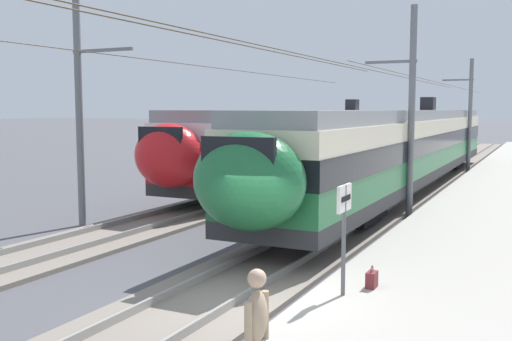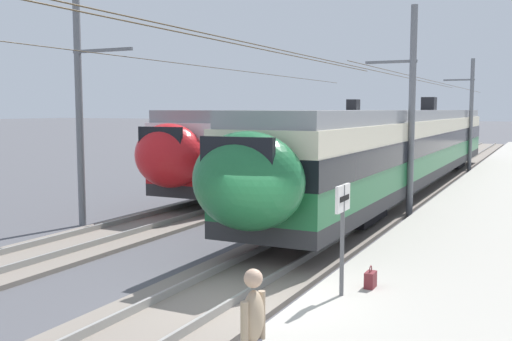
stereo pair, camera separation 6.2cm
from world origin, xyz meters
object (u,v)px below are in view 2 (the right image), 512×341
train_far_track (325,138)px  platform_sign (343,215)px  catenary_mast_far_side (83,106)px  train_near_platform (406,145)px  handbag_near_sign (370,280)px  catenary_mast_east (469,112)px  catenary_mast_mid (409,108)px  passenger_walking (253,332)px

train_far_track → platform_sign: (-22.55, -8.48, -0.31)m
catenary_mast_far_side → platform_sign: size_ratio=19.06×
train_near_platform → train_far_track: 7.78m
train_near_platform → handbag_near_sign: train_near_platform is taller
catenary_mast_east → catenary_mast_mid: bearing=-180.0°
catenary_mast_east → passenger_walking: catenary_mast_east is taller
platform_sign → train_near_platform: bearing=8.6°
train_near_platform → passenger_walking: 22.24m
train_near_platform → train_far_track: bearing=48.7°
train_far_track → handbag_near_sign: 23.62m
catenary_mast_east → catenary_mast_far_side: 25.68m
train_far_track → platform_sign: size_ratio=15.90×
platform_sign → catenary_mast_far_side: bearing=66.8°
catenary_mast_far_side → platform_sign: bearing=-113.2°
train_far_track → catenary_mast_east: (5.89, -7.30, 1.46)m
train_far_track → platform_sign: bearing=-159.4°
train_near_platform → platform_sign: size_ratio=16.11×
train_far_track → catenary_mast_far_side: size_ratio=0.83×
train_near_platform → handbag_near_sign: (-16.71, -2.99, -1.69)m
catenary_mast_mid → handbag_near_sign: bearing=-171.5°
catenary_mast_east → passenger_walking: size_ratio=23.75×
train_far_track → catenary_mast_east: catenary_mast_east is taller
handbag_near_sign → catenary_mast_east: bearing=3.2°
catenary_mast_east → train_far_track: bearing=128.9°
catenary_mast_far_side → passenger_walking: size_ratio=23.75×
catenary_mast_far_side → handbag_near_sign: bearing=-109.3°
train_far_track → catenary_mast_far_side: bearing=173.9°
catenary_mast_mid → train_far_track: bearing=32.3°
catenary_mast_far_side → handbag_near_sign: 11.91m
train_near_platform → passenger_walking: (-22.01, -3.08, -0.91)m
platform_sign → catenary_mast_east: bearing=2.4°
platform_sign → handbag_near_sign: 1.59m
handbag_near_sign → catenary_mast_mid: bearing=8.5°
catenary_mast_far_side → passenger_walking: bearing=-129.9°
train_far_track → catenary_mast_east: 9.49m
train_far_track → catenary_mast_far_side: (-18.08, 1.92, 1.77)m
handbag_near_sign → train_near_platform: bearing=10.2°
platform_sign → passenger_walking: (-4.59, -0.45, -0.60)m
catenary_mast_far_side → passenger_walking: 14.38m
train_far_track → handbag_near_sign: (-21.84, -8.84, -1.69)m
train_far_track → catenary_mast_far_side: 18.27m
train_far_track → passenger_walking: size_ratio=19.80×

